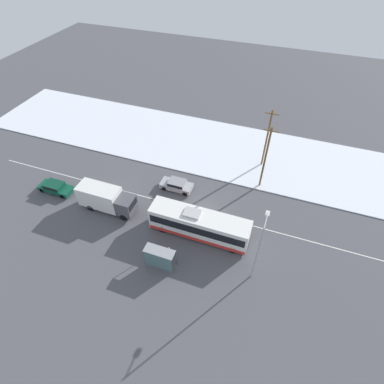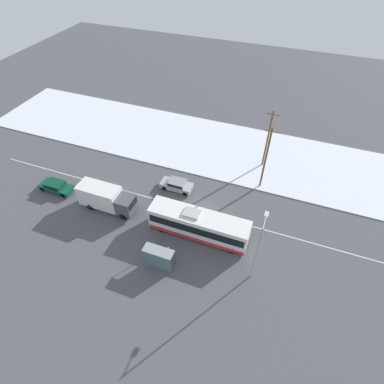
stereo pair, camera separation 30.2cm
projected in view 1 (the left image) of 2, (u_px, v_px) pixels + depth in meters
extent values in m
plane|color=#4C4C51|center=(204.00, 213.00, 36.44)|extent=(120.00, 120.00, 0.00)
cube|color=silver|center=(231.00, 150.00, 45.21)|extent=(80.00, 14.07, 0.12)
cube|color=silver|center=(204.00, 213.00, 36.44)|extent=(60.00, 0.12, 0.00)
cube|color=white|center=(199.00, 224.00, 32.98)|extent=(11.19, 2.55, 2.85)
cube|color=black|center=(199.00, 222.00, 32.74)|extent=(10.74, 2.57, 1.08)
cube|color=red|center=(199.00, 231.00, 33.80)|extent=(11.08, 2.57, 0.51)
cube|color=#B2B2B2|center=(192.00, 213.00, 32.09)|extent=(1.80, 1.40, 0.24)
cylinder|color=black|center=(233.00, 249.00, 32.06)|extent=(1.00, 0.28, 1.00)
cylinder|color=black|center=(238.00, 233.00, 33.57)|extent=(1.00, 0.28, 1.00)
cylinder|color=black|center=(163.00, 229.00, 34.03)|extent=(1.00, 0.28, 1.00)
cylinder|color=black|center=(170.00, 215.00, 35.54)|extent=(1.00, 0.28, 1.00)
cube|color=silver|center=(100.00, 196.00, 35.86)|extent=(5.09, 2.30, 2.70)
cube|color=#4C4C51|center=(126.00, 205.00, 35.22)|extent=(1.90, 2.18, 2.11)
cube|color=black|center=(133.00, 205.00, 34.70)|extent=(0.06, 1.96, 0.93)
cylinder|color=black|center=(123.00, 217.00, 35.32)|extent=(0.90, 0.26, 0.90)
cylinder|color=black|center=(132.00, 205.00, 36.68)|extent=(0.90, 0.26, 0.90)
cylinder|color=black|center=(91.00, 208.00, 36.40)|extent=(0.90, 0.26, 0.90)
cylinder|color=black|center=(100.00, 196.00, 37.76)|extent=(0.90, 0.26, 0.90)
cube|color=#9E9EA3|center=(176.00, 186.00, 39.01)|extent=(4.20, 1.80, 0.67)
cube|color=gray|center=(177.00, 183.00, 38.58)|extent=(2.18, 1.66, 0.49)
cube|color=black|center=(177.00, 183.00, 38.57)|extent=(2.01, 1.69, 0.39)
cylinder|color=black|center=(164.00, 188.00, 38.99)|extent=(0.64, 0.22, 0.64)
cylinder|color=black|center=(169.00, 181.00, 40.04)|extent=(0.64, 0.22, 0.64)
cylinder|color=black|center=(185.00, 194.00, 38.29)|extent=(0.64, 0.22, 0.64)
cylinder|color=black|center=(189.00, 186.00, 39.35)|extent=(0.64, 0.22, 0.64)
cube|color=#0F4733|center=(56.00, 188.00, 38.71)|extent=(4.50, 1.80, 0.61)
cube|color=#0D3C2B|center=(54.00, 185.00, 38.34)|extent=(2.34, 1.66, 0.50)
cube|color=black|center=(54.00, 185.00, 38.34)|extent=(2.15, 1.69, 0.40)
cylinder|color=black|center=(63.00, 196.00, 37.95)|extent=(0.64, 0.22, 0.64)
cylinder|color=black|center=(70.00, 188.00, 39.01)|extent=(0.64, 0.22, 0.64)
cylinder|color=black|center=(42.00, 190.00, 38.72)|extent=(0.64, 0.22, 0.64)
cylinder|color=black|center=(50.00, 183.00, 39.78)|extent=(0.64, 0.22, 0.64)
cylinder|color=#23232D|center=(169.00, 254.00, 31.81)|extent=(0.11, 0.11, 0.72)
cylinder|color=#23232D|center=(170.00, 255.00, 31.75)|extent=(0.11, 0.11, 0.72)
cube|color=black|center=(169.00, 251.00, 31.32)|extent=(0.38, 0.20, 0.60)
sphere|color=tan|center=(169.00, 248.00, 31.02)|extent=(0.25, 0.25, 0.25)
cylinder|color=black|center=(167.00, 250.00, 31.40)|extent=(0.09, 0.09, 0.57)
cylinder|color=black|center=(171.00, 252.00, 31.28)|extent=(0.09, 0.09, 0.57)
cube|color=gray|center=(159.00, 251.00, 29.70)|extent=(3.15, 1.20, 0.06)
cube|color=slate|center=(158.00, 262.00, 30.13)|extent=(3.02, 0.04, 2.16)
cylinder|color=#474C51|center=(149.00, 249.00, 31.28)|extent=(0.08, 0.08, 2.34)
cylinder|color=#474C51|center=(176.00, 258.00, 30.55)|extent=(0.08, 0.08, 2.34)
cylinder|color=#474C51|center=(144.00, 258.00, 30.54)|extent=(0.08, 0.08, 2.34)
cylinder|color=#474C51|center=(172.00, 267.00, 29.80)|extent=(0.08, 0.08, 2.34)
cylinder|color=#9EA3A8|center=(257.00, 254.00, 27.61)|extent=(0.14, 0.14, 7.86)
cylinder|color=#9EA3A8|center=(266.00, 221.00, 25.55)|extent=(0.10, 1.83, 0.10)
cube|color=silver|center=(268.00, 214.00, 26.21)|extent=(0.36, 0.60, 0.16)
cylinder|color=brown|center=(265.00, 159.00, 36.65)|extent=(0.24, 0.24, 9.05)
cube|color=brown|center=(271.00, 131.00, 33.81)|extent=(1.80, 0.12, 0.12)
cylinder|color=brown|center=(267.00, 139.00, 39.91)|extent=(0.24, 0.24, 8.66)
cube|color=brown|center=(272.00, 114.00, 37.21)|extent=(1.80, 0.12, 0.12)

